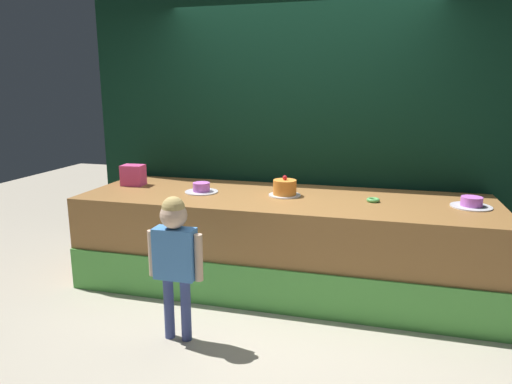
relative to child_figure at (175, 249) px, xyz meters
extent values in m
plane|color=#BCB29E|center=(0.52, 0.55, -0.67)|extent=(12.00, 12.00, 0.00)
cube|color=#9E6B38|center=(0.52, 1.10, -0.26)|extent=(3.53, 1.12, 0.81)
cube|color=#59B24C|center=(0.52, 0.54, -0.48)|extent=(3.53, 0.02, 0.36)
cube|color=black|center=(0.52, 1.76, 0.75)|extent=(4.27, 0.08, 2.82)
cylinder|color=#3F4C8C|center=(-0.06, 0.00, -0.44)|extent=(0.07, 0.07, 0.46)
cylinder|color=#3F4C8C|center=(0.06, 0.00, -0.44)|extent=(0.07, 0.07, 0.46)
cube|color=#4C8CD8|center=(0.00, 0.00, -0.03)|extent=(0.28, 0.13, 0.35)
cylinder|color=beige|center=(-0.17, 0.00, -0.04)|extent=(0.06, 0.06, 0.32)
cylinder|color=beige|center=(0.17, 0.00, -0.04)|extent=(0.06, 0.06, 0.32)
sphere|color=beige|center=(0.00, 0.00, 0.24)|extent=(0.18, 0.18, 0.18)
sphere|color=tan|center=(0.00, 0.00, 0.29)|extent=(0.16, 0.16, 0.16)
cube|color=#EF4890|center=(-0.98, 1.20, 0.24)|extent=(0.22, 0.17, 0.20)
torus|color=#59B259|center=(1.27, 1.11, 0.16)|extent=(0.11, 0.11, 0.03)
cylinder|color=silver|center=(-0.23, 1.07, 0.15)|extent=(0.30, 0.30, 0.01)
cylinder|color=#CC66D8|center=(-0.23, 1.07, 0.19)|extent=(0.15, 0.15, 0.08)
cylinder|color=silver|center=(0.52, 1.14, 0.15)|extent=(0.28, 0.28, 0.01)
cylinder|color=orange|center=(0.52, 1.14, 0.22)|extent=(0.20, 0.20, 0.13)
sphere|color=red|center=(0.52, 1.14, 0.30)|extent=(0.04, 0.04, 0.04)
cylinder|color=silver|center=(2.02, 1.13, 0.15)|extent=(0.31, 0.31, 0.01)
cylinder|color=#CC66D8|center=(2.02, 1.13, 0.19)|extent=(0.16, 0.16, 0.07)
camera|label=1|loc=(1.29, -2.69, 1.06)|focal=32.20mm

